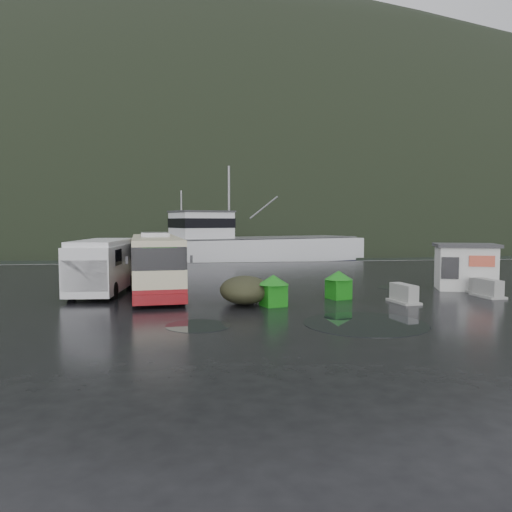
{
  "coord_description": "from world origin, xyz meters",
  "views": [
    {
      "loc": [
        -2.84,
        -23.74,
        3.64
      ],
      "look_at": [
        0.87,
        3.71,
        1.7
      ],
      "focal_mm": 35.0,
      "sensor_mm": 36.0,
      "label": 1
    }
  ],
  "objects": [
    {
      "name": "waste_bin_left",
      "position": [
        0.73,
        -2.83,
        0.0
      ],
      "size": [
        1.21,
        1.21,
        1.35
      ],
      "primitive_type": null,
      "rotation": [
        0.0,
        0.0,
        0.29
      ],
      "color": "#177C16",
      "rests_on": "ground"
    },
    {
      "name": "headland",
      "position": [
        10.0,
        250.0,
        0.0
      ],
      "size": [
        780.0,
        540.0,
        570.0
      ],
      "primitive_type": "ellipsoid",
      "color": "black",
      "rests_on": "ground"
    },
    {
      "name": "coach_bus",
      "position": [
        -4.55,
        2.37,
        0.0
      ],
      "size": [
        3.8,
        11.06,
        3.06
      ],
      "primitive_type": null,
      "rotation": [
        0.0,
        0.0,
        0.1
      ],
      "color": "beige",
      "rests_on": "ground"
    },
    {
      "name": "dome_tent",
      "position": [
        -0.41,
        -2.01,
        0.0
      ],
      "size": [
        2.55,
        3.33,
        1.22
      ],
      "primitive_type": null,
      "rotation": [
        0.0,
        0.0,
        -0.11
      ],
      "color": "#30311D",
      "rests_on": "ground"
    },
    {
      "name": "jersey_barrier_c",
      "position": [
        11.7,
        -0.74,
        0.0
      ],
      "size": [
        0.99,
        1.62,
        0.76
      ],
      "primitive_type": null,
      "rotation": [
        0.0,
        0.0,
        0.16
      ],
      "color": "#999993",
      "rests_on": "ground"
    },
    {
      "name": "jersey_barrier_b",
      "position": [
        11.38,
        -1.71,
        0.0
      ],
      "size": [
        0.97,
        1.78,
        0.86
      ],
      "primitive_type": null,
      "rotation": [
        0.0,
        0.0,
        0.07
      ],
      "color": "#999993",
      "rests_on": "ground"
    },
    {
      "name": "quay_edge",
      "position": [
        0.0,
        20.0,
        0.0
      ],
      "size": [
        160.0,
        0.6,
        1.5
      ],
      "primitive_type": "cube",
      "color": "#999993",
      "rests_on": "ground"
    },
    {
      "name": "ticket_kiosk",
      "position": [
        11.73,
        0.9,
        0.0
      ],
      "size": [
        3.74,
        3.27,
        2.44
      ],
      "primitive_type": null,
      "rotation": [
        0.0,
        0.0,
        -0.34
      ],
      "color": "silver",
      "rests_on": "ground"
    },
    {
      "name": "harbor_water",
      "position": [
        0.0,
        110.0,
        0.0
      ],
      "size": [
        300.0,
        180.0,
        0.02
      ],
      "primitive_type": "cube",
      "color": "black",
      "rests_on": "ground"
    },
    {
      "name": "fishing_trawler",
      "position": [
        4.04,
        27.61,
        0.0
      ],
      "size": [
        26.68,
        15.15,
        10.56
      ],
      "primitive_type": null,
      "rotation": [
        0.0,
        0.0,
        0.38
      ],
      "color": "silver",
      "rests_on": "ground"
    },
    {
      "name": "ground",
      "position": [
        0.0,
        0.0,
        0.0
      ],
      "size": [
        160.0,
        160.0,
        0.0
      ],
      "primitive_type": "plane",
      "color": "black",
      "rests_on": "ground"
    },
    {
      "name": "jersey_barrier_a",
      "position": [
        6.65,
        -2.77,
        0.0
      ],
      "size": [
        1.06,
        1.78,
        0.84
      ],
      "primitive_type": null,
      "rotation": [
        0.0,
        0.0,
        0.14
      ],
      "color": "#999993",
      "rests_on": "ground"
    },
    {
      "name": "waste_bin_right",
      "position": [
        4.1,
        -1.27,
        0.0
      ],
      "size": [
        1.21,
        1.21,
        1.32
      ],
      "primitive_type": null,
      "rotation": [
        0.0,
        0.0,
        0.33
      ],
      "color": "#177C16",
      "rests_on": "ground"
    },
    {
      "name": "puddles",
      "position": [
        3.27,
        -5.21,
        0.01
      ],
      "size": [
        13.42,
        12.43,
        0.01
      ],
      "color": "black",
      "rests_on": "ground"
    },
    {
      "name": "white_van",
      "position": [
        -7.15,
        1.99,
        0.0
      ],
      "size": [
        2.75,
        6.68,
        2.73
      ],
      "primitive_type": null,
      "rotation": [
        0.0,
        0.0,
        -0.08
      ],
      "color": "silver",
      "rests_on": "ground"
    }
  ]
}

